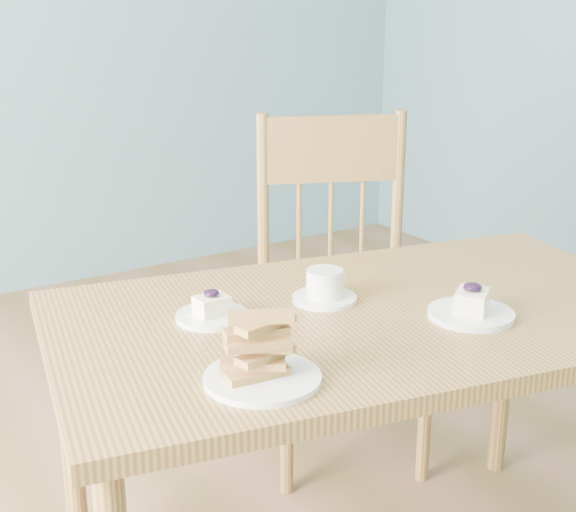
% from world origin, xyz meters
% --- Properties ---
extents(dining_table, '(1.46, 1.02, 0.71)m').
position_xyz_m(dining_table, '(0.36, -0.04, 0.64)').
color(dining_table, olive).
rests_on(dining_table, ground).
extents(dining_chair, '(0.61, 0.60, 1.02)m').
position_xyz_m(dining_chair, '(0.71, 0.52, 0.52)').
color(dining_chair, olive).
rests_on(dining_chair, ground).
extents(cheesecake_plate_near, '(0.18, 0.18, 0.07)m').
position_xyz_m(cheesecake_plate_near, '(0.51, -0.19, 0.73)').
color(cheesecake_plate_near, white).
rests_on(cheesecake_plate_near, dining_table).
extents(cheesecake_plate_far, '(0.15, 0.15, 0.06)m').
position_xyz_m(cheesecake_plate_far, '(0.05, 0.10, 0.73)').
color(cheesecake_plate_far, white).
rests_on(cheesecake_plate_far, dining_table).
extents(coffee_cup, '(0.14, 0.14, 0.07)m').
position_xyz_m(coffee_cup, '(0.31, 0.06, 0.74)').
color(coffee_cup, white).
rests_on(coffee_cup, dining_table).
extents(biscotti_plate, '(0.20, 0.20, 0.12)m').
position_xyz_m(biscotti_plate, '(-0.01, -0.20, 0.76)').
color(biscotti_plate, white).
rests_on(biscotti_plate, dining_table).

